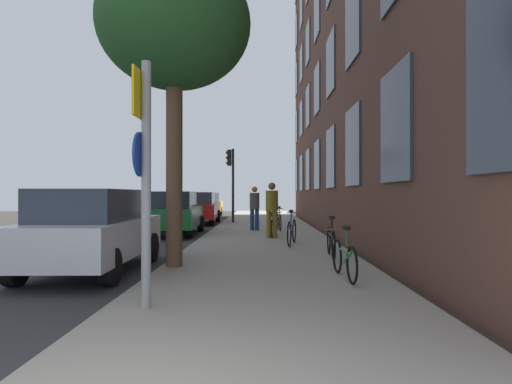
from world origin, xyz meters
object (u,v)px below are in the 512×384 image
object	(u,v)px
traffic_light	(231,172)
bicycle_1	(331,241)
bicycle_4	(279,221)
pedestrian_1	(255,205)
pedestrian_0	(272,206)
car_1	(174,213)
bicycle_2	(292,231)
bicycle_5	(274,218)
car_3	(206,204)
bicycle_0	(344,258)
tree_near	(174,26)
car_2	(199,208)
sign_post	(144,165)
bicycle_3	(274,226)
car_0	(92,230)

from	to	relation	value
traffic_light	bicycle_1	size ratio (longest dim) A/B	2.19
bicycle_4	pedestrian_1	xyz separation A→B (m)	(-0.96, 0.00, 0.61)
pedestrian_0	car_1	distance (m)	4.24
bicycle_2	bicycle_5	bearing A→B (deg)	92.32
car_3	bicycle_1	bearing A→B (deg)	-74.40
bicycle_0	car_3	xyz separation A→B (m)	(-5.10, 21.29, 0.38)
traffic_light	bicycle_2	xyz separation A→B (m)	(2.37, -9.46, -2.15)
bicycle_0	pedestrian_0	distance (m)	6.74
tree_near	car_3	size ratio (longest dim) A/B	1.38
bicycle_2	pedestrian_0	world-z (taller)	pedestrian_0
tree_near	car_2	bearing A→B (deg)	96.29
sign_post	bicycle_2	xyz separation A→B (m)	(2.34, 6.65, -1.40)
bicycle_2	bicycle_3	world-z (taller)	bicycle_2
pedestrian_0	car_3	bearing A→B (deg)	105.45
pedestrian_1	car_2	distance (m)	5.92
tree_near	pedestrian_1	bearing A→B (deg)	80.12
bicycle_1	car_0	distance (m)	5.05
bicycle_5	pedestrian_1	distance (m)	2.61
car_1	bicycle_0	bearing A→B (deg)	-62.17
sign_post	bicycle_1	xyz separation A→B (m)	(3.04, 4.24, -1.42)
car_0	car_2	xyz separation A→B (m)	(0.09, 13.62, 0.00)
bicycle_3	pedestrian_1	distance (m)	2.58
bicycle_5	car_0	world-z (taller)	car_0
traffic_light	car_2	size ratio (longest dim) A/B	0.81
tree_near	bicycle_5	size ratio (longest dim) A/B	3.70
pedestrian_1	car_1	bearing A→B (deg)	-165.42
traffic_light	bicycle_0	world-z (taller)	traffic_light
car_2	car_3	distance (m)	6.59
bicycle_4	bicycle_5	world-z (taller)	bicycle_4
car_0	car_3	bearing A→B (deg)	91.16
sign_post	car_0	distance (m)	3.62
sign_post	bicycle_1	distance (m)	5.41
bicycle_2	car_0	size ratio (longest dim) A/B	0.40
bicycle_1	bicycle_3	world-z (taller)	bicycle_1
pedestrian_1	car_3	distance (m)	12.19
car_0	bicycle_1	bearing A→B (deg)	14.94
bicycle_1	bicycle_5	world-z (taller)	bicycle_1
bicycle_1	bicycle_5	xyz separation A→B (m)	(-1.00, 9.60, -0.01)
bicycle_4	car_0	bearing A→B (deg)	-115.20
bicycle_3	car_1	xyz separation A→B (m)	(-3.70, 1.62, 0.38)
bicycle_0	car_0	xyz separation A→B (m)	(-4.69, 1.10, 0.38)
bicycle_0	bicycle_5	distance (m)	12.03
bicycle_1	car_1	world-z (taller)	car_1
bicycle_5	car_3	distance (m)	10.23
bicycle_0	pedestrian_0	size ratio (longest dim) A/B	0.88
bicycle_0	car_2	world-z (taller)	car_2
pedestrian_1	bicycle_2	bearing A→B (deg)	-76.89
pedestrian_0	bicycle_4	bearing A→B (deg)	83.23
bicycle_2	car_2	xyz separation A→B (m)	(-4.07, 9.92, 0.34)
pedestrian_0	traffic_light	bearing A→B (deg)	103.68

